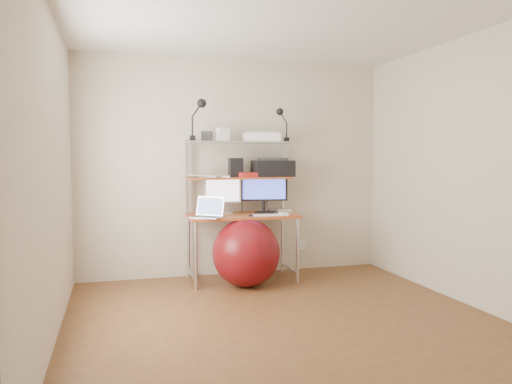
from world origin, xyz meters
TOP-DOWN VIEW (x-y plane):
  - room at (0.00, 0.00)m, footprint 3.60×3.60m
  - computer_desk at (0.00, 1.50)m, footprint 1.20×0.60m
  - wall_outlet at (0.85, 1.79)m, footprint 0.08×0.01m
  - monitor_silver at (-0.19, 1.56)m, footprint 0.42×0.15m
  - monitor_black at (0.29, 1.56)m, footprint 0.54×0.18m
  - laptop at (-0.41, 1.27)m, footprint 0.40×0.39m
  - keyboard at (0.27, 1.26)m, footprint 0.40×0.14m
  - mouse at (0.44, 1.28)m, footprint 0.10×0.08m
  - mac_mini at (0.49, 1.57)m, footprint 0.25×0.25m
  - phone at (0.08, 1.29)m, footprint 0.11×0.15m
  - printer at (0.40, 1.57)m, footprint 0.47×0.33m
  - nas_cube at (-0.04, 1.57)m, footprint 0.15×0.15m
  - red_box at (0.08, 1.47)m, footprint 0.21×0.16m
  - scanner at (0.26, 1.57)m, footprint 0.46×0.35m
  - box_white at (-0.19, 1.54)m, footprint 0.14×0.12m
  - box_grey at (-0.36, 1.62)m, footprint 0.14×0.14m
  - clip_lamp_left at (-0.46, 1.47)m, footprint 0.18×0.10m
  - clip_lamp_right at (0.47, 1.49)m, footprint 0.15×0.08m
  - exercise_ball at (-0.03, 1.17)m, footprint 0.72×0.72m
  - paper_stack at (-0.39, 1.56)m, footprint 0.44×0.42m

SIDE VIEW (x-z plane):
  - wall_outlet at x=0.85m, z-range 0.24..0.36m
  - exercise_ball at x=-0.03m, z-range 0.00..0.72m
  - phone at x=0.08m, z-range 0.74..0.75m
  - keyboard at x=0.27m, z-range 0.74..0.75m
  - mouse at x=0.44m, z-range 0.74..0.77m
  - mac_mini at x=0.49m, z-range 0.74..0.78m
  - laptop at x=-0.41m, z-range 0.65..0.92m
  - computer_desk at x=0.00m, z-range 0.17..1.74m
  - monitor_silver at x=-0.19m, z-range 0.76..1.22m
  - monitor_black at x=0.29m, z-range 0.74..1.29m
  - paper_stack at x=-0.39m, z-range 1.15..1.18m
  - red_box at x=0.08m, z-range 1.15..1.20m
  - room at x=0.00m, z-range -0.55..3.05m
  - printer at x=0.40m, z-range 1.14..1.36m
  - nas_cube at x=-0.04m, z-range 1.15..1.36m
  - scanner at x=0.26m, z-range 1.55..1.66m
  - box_grey at x=-0.36m, z-range 1.55..1.66m
  - box_white at x=-0.19m, z-range 1.55..1.70m
  - clip_lamp_right at x=0.47m, z-range 1.64..2.02m
  - clip_lamp_left at x=-0.46m, z-range 1.65..2.10m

